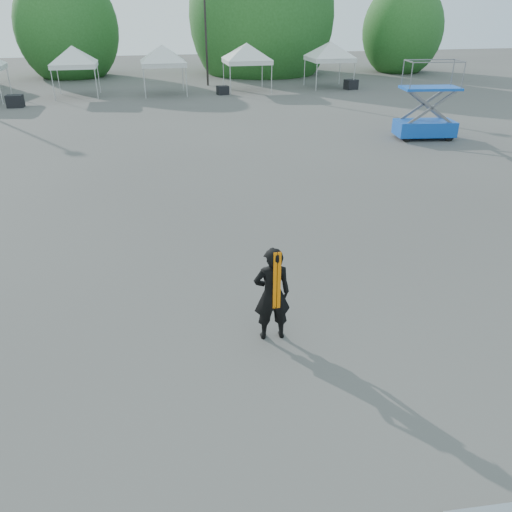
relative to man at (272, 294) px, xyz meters
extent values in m
plane|color=#474442|center=(0.24, 1.92, -0.97)|extent=(120.00, 120.00, 0.00)
cylinder|color=black|center=(3.24, 33.92, 3.78)|extent=(0.16, 0.16, 9.50)
cylinder|color=#382314|center=(-7.76, 41.92, 0.17)|extent=(0.36, 0.36, 2.27)
ellipsoid|color=#22551C|center=(-7.76, 41.92, 2.97)|extent=(4.16, 4.16, 4.78)
cylinder|color=#382314|center=(9.24, 40.92, 0.43)|extent=(0.36, 0.36, 2.80)
ellipsoid|color=#22551C|center=(9.24, 40.92, 3.88)|extent=(5.12, 5.12, 5.89)
cylinder|color=#382314|center=(22.24, 38.92, 0.08)|extent=(0.36, 0.36, 2.10)
ellipsoid|color=#22551C|center=(22.24, 38.92, 2.67)|extent=(3.84, 3.84, 4.42)
cylinder|color=silver|center=(-10.90, 28.46, 0.03)|extent=(0.06, 0.06, 2.00)
cylinder|color=silver|center=(-10.90, 31.36, 0.03)|extent=(0.06, 0.06, 2.00)
cylinder|color=silver|center=(-7.74, 29.11, 0.03)|extent=(0.06, 0.06, 2.00)
cylinder|color=silver|center=(-4.96, 29.11, 0.03)|extent=(0.06, 0.06, 2.00)
cylinder|color=silver|center=(-7.74, 31.89, 0.03)|extent=(0.06, 0.06, 2.00)
cylinder|color=silver|center=(-4.96, 31.89, 0.03)|extent=(0.06, 0.06, 2.00)
cube|color=silver|center=(-6.35, 30.50, 1.11)|extent=(2.98, 2.98, 0.30)
pyramid|color=silver|center=(-6.35, 30.50, 2.36)|extent=(4.21, 4.21, 1.10)
cylinder|color=silver|center=(-1.76, 28.70, 0.03)|extent=(0.06, 0.06, 2.00)
cylinder|color=silver|center=(1.09, 28.70, 0.03)|extent=(0.06, 0.06, 2.00)
cylinder|color=silver|center=(-1.76, 31.55, 0.03)|extent=(0.06, 0.06, 2.00)
cylinder|color=silver|center=(1.09, 31.55, 0.03)|extent=(0.06, 0.06, 2.00)
cube|color=silver|center=(-0.34, 30.12, 1.11)|extent=(3.05, 3.05, 0.30)
pyramid|color=silver|center=(-0.34, 30.12, 2.36)|extent=(4.31, 4.31, 1.10)
cylinder|color=silver|center=(4.22, 28.97, 0.03)|extent=(0.06, 0.06, 2.00)
cylinder|color=silver|center=(7.25, 28.97, 0.03)|extent=(0.06, 0.06, 2.00)
cylinder|color=silver|center=(4.22, 32.00, 0.03)|extent=(0.06, 0.06, 2.00)
cylinder|color=silver|center=(7.25, 32.00, 0.03)|extent=(0.06, 0.06, 2.00)
cube|color=silver|center=(5.74, 30.48, 1.11)|extent=(3.23, 3.23, 0.30)
pyramid|color=silver|center=(5.74, 30.48, 2.36)|extent=(4.56, 4.56, 1.10)
cylinder|color=silver|center=(10.75, 29.28, 0.03)|extent=(0.06, 0.06, 2.00)
cylinder|color=silver|center=(13.72, 29.28, 0.03)|extent=(0.06, 0.06, 2.00)
cylinder|color=silver|center=(10.75, 32.25, 0.03)|extent=(0.06, 0.06, 2.00)
cylinder|color=silver|center=(13.72, 32.25, 0.03)|extent=(0.06, 0.06, 2.00)
cube|color=silver|center=(12.24, 30.77, 1.11)|extent=(3.16, 3.16, 0.30)
pyramid|color=silver|center=(12.24, 30.77, 2.36)|extent=(4.47, 4.47, 1.10)
imported|color=black|center=(0.00, 0.00, 0.00)|extent=(0.73, 0.50, 1.93)
cube|color=orange|center=(0.00, -0.19, 0.38)|extent=(0.15, 0.03, 1.16)
cube|color=#0D48B2|center=(11.09, 14.05, -0.45)|extent=(2.91, 1.75, 0.69)
cube|color=#0D48B2|center=(11.09, 14.05, 1.38)|extent=(2.79, 1.68, 0.11)
cylinder|color=black|center=(9.99, 13.63, -0.76)|extent=(0.43, 0.23, 0.41)
cylinder|color=black|center=(12.02, 13.34, -0.76)|extent=(0.43, 0.23, 0.41)
cylinder|color=black|center=(10.15, 14.76, -0.76)|extent=(0.43, 0.23, 0.41)
cylinder|color=black|center=(12.19, 14.47, -0.76)|extent=(0.43, 0.23, 0.41)
cube|color=black|center=(-9.84, 27.08, -0.59)|extent=(0.99, 0.79, 0.75)
cube|color=black|center=(3.69, 29.15, -0.66)|extent=(0.89, 0.76, 0.61)
cube|color=black|center=(13.63, 29.50, -0.61)|extent=(1.06, 0.92, 0.71)
camera|label=1|loc=(-2.02, -7.76, 4.86)|focal=35.00mm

